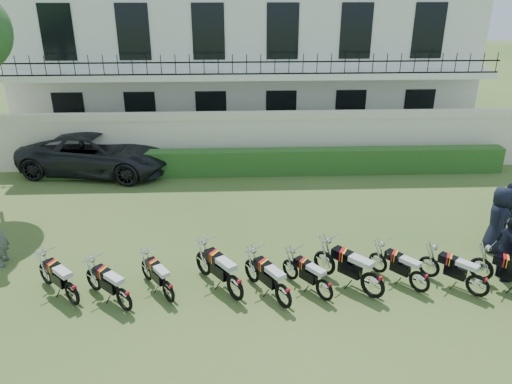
{
  "coord_description": "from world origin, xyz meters",
  "views": [
    {
      "loc": [
        -0.46,
        -11.03,
        7.17
      ],
      "look_at": [
        0.1,
        2.45,
        1.3
      ],
      "focal_mm": 35.0,
      "sensor_mm": 36.0,
      "label": 1
    }
  ],
  "objects_px": {
    "motorcycle_6": "(373,279)",
    "motorcycle_7": "(420,277)",
    "motorcycle_1": "(124,294)",
    "officer_3": "(498,219)",
    "officer_2": "(508,249)",
    "officer_4": "(509,210)",
    "motorcycle_4": "(283,291)",
    "motorcycle_8": "(479,281)",
    "suv": "(97,153)",
    "motorcycle_5": "(325,285)",
    "motorcycle_2": "(168,287)",
    "motorcycle_3": "(235,282)",
    "motorcycle_0": "(71,288)"
  },
  "relations": [
    {
      "from": "motorcycle_2",
      "to": "motorcycle_0",
      "type": "bearing_deg",
      "value": 146.44
    },
    {
      "from": "motorcycle_5",
      "to": "officer_3",
      "type": "height_order",
      "value": "officer_3"
    },
    {
      "from": "motorcycle_2",
      "to": "motorcycle_3",
      "type": "height_order",
      "value": "motorcycle_3"
    },
    {
      "from": "motorcycle_6",
      "to": "suv",
      "type": "relative_size",
      "value": 0.28
    },
    {
      "from": "motorcycle_2",
      "to": "motorcycle_4",
      "type": "relative_size",
      "value": 0.88
    },
    {
      "from": "motorcycle_1",
      "to": "officer_3",
      "type": "distance_m",
      "value": 10.18
    },
    {
      "from": "motorcycle_5",
      "to": "officer_2",
      "type": "xyz_separation_m",
      "value": [
        4.72,
        0.74,
        0.44
      ]
    },
    {
      "from": "motorcycle_5",
      "to": "officer_4",
      "type": "bearing_deg",
      "value": -10.51
    },
    {
      "from": "motorcycle_1",
      "to": "motorcycle_7",
      "type": "relative_size",
      "value": 0.99
    },
    {
      "from": "motorcycle_4",
      "to": "motorcycle_2",
      "type": "bearing_deg",
      "value": 140.92
    },
    {
      "from": "motorcycle_1",
      "to": "officer_2",
      "type": "bearing_deg",
      "value": -40.97
    },
    {
      "from": "motorcycle_0",
      "to": "suv",
      "type": "distance_m",
      "value": 8.93
    },
    {
      "from": "officer_2",
      "to": "officer_4",
      "type": "bearing_deg",
      "value": -27.35
    },
    {
      "from": "suv",
      "to": "officer_2",
      "type": "height_order",
      "value": "officer_2"
    },
    {
      "from": "motorcycle_3",
      "to": "motorcycle_6",
      "type": "height_order",
      "value": "motorcycle_6"
    },
    {
      "from": "motorcycle_7",
      "to": "motorcycle_8",
      "type": "distance_m",
      "value": 1.36
    },
    {
      "from": "motorcycle_0",
      "to": "motorcycle_3",
      "type": "height_order",
      "value": "motorcycle_3"
    },
    {
      "from": "motorcycle_6",
      "to": "officer_3",
      "type": "height_order",
      "value": "officer_3"
    },
    {
      "from": "motorcycle_3",
      "to": "officer_3",
      "type": "distance_m",
      "value": 7.63
    },
    {
      "from": "motorcycle_2",
      "to": "suv",
      "type": "relative_size",
      "value": 0.25
    },
    {
      "from": "officer_2",
      "to": "motorcycle_7",
      "type": "bearing_deg",
      "value": 102.7
    },
    {
      "from": "officer_2",
      "to": "motorcycle_5",
      "type": "bearing_deg",
      "value": 99.58
    },
    {
      "from": "motorcycle_6",
      "to": "motorcycle_4",
      "type": "bearing_deg",
      "value": 144.71
    },
    {
      "from": "motorcycle_2",
      "to": "suv",
      "type": "height_order",
      "value": "suv"
    },
    {
      "from": "motorcycle_4",
      "to": "motorcycle_7",
      "type": "relative_size",
      "value": 1.19
    },
    {
      "from": "motorcycle_7",
      "to": "motorcycle_4",
      "type": "bearing_deg",
      "value": 147.83
    },
    {
      "from": "motorcycle_2",
      "to": "officer_2",
      "type": "height_order",
      "value": "officer_2"
    },
    {
      "from": "motorcycle_7",
      "to": "officer_4",
      "type": "height_order",
      "value": "officer_4"
    },
    {
      "from": "motorcycle_5",
      "to": "suv",
      "type": "distance_m",
      "value": 11.61
    },
    {
      "from": "motorcycle_4",
      "to": "motorcycle_6",
      "type": "xyz_separation_m",
      "value": [
        2.17,
        0.3,
        0.05
      ]
    },
    {
      "from": "motorcycle_6",
      "to": "motorcycle_8",
      "type": "relative_size",
      "value": 1.17
    },
    {
      "from": "motorcycle_6",
      "to": "suv",
      "type": "distance_m",
      "value": 12.35
    },
    {
      "from": "motorcycle_7",
      "to": "suv",
      "type": "height_order",
      "value": "suv"
    },
    {
      "from": "motorcycle_8",
      "to": "officer_4",
      "type": "xyz_separation_m",
      "value": [
        2.21,
        3.0,
        0.39
      ]
    },
    {
      "from": "motorcycle_2",
      "to": "officer_4",
      "type": "height_order",
      "value": "officer_4"
    },
    {
      "from": "motorcycle_8",
      "to": "suv",
      "type": "xyz_separation_m",
      "value": [
        -11.21,
        8.86,
        0.35
      ]
    },
    {
      "from": "officer_2",
      "to": "officer_3",
      "type": "height_order",
      "value": "officer_3"
    },
    {
      "from": "motorcycle_1",
      "to": "motorcycle_8",
      "type": "xyz_separation_m",
      "value": [
        8.39,
        0.21,
        -0.0
      ]
    },
    {
      "from": "motorcycle_5",
      "to": "officer_2",
      "type": "distance_m",
      "value": 4.8
    },
    {
      "from": "motorcycle_0",
      "to": "motorcycle_7",
      "type": "height_order",
      "value": "motorcycle_0"
    },
    {
      "from": "motorcycle_5",
      "to": "motorcycle_6",
      "type": "xyz_separation_m",
      "value": [
        1.17,
        0.06,
        0.1
      ]
    },
    {
      "from": "motorcycle_4",
      "to": "motorcycle_5",
      "type": "relative_size",
      "value": 1.17
    },
    {
      "from": "motorcycle_5",
      "to": "officer_4",
      "type": "xyz_separation_m",
      "value": [
        5.92,
        3.0,
        0.41
      ]
    },
    {
      "from": "motorcycle_6",
      "to": "motorcycle_7",
      "type": "distance_m",
      "value": 1.23
    },
    {
      "from": "motorcycle_3",
      "to": "motorcycle_5",
      "type": "bearing_deg",
      "value": -38.54
    },
    {
      "from": "officer_3",
      "to": "officer_4",
      "type": "distance_m",
      "value": 1.07
    },
    {
      "from": "motorcycle_2",
      "to": "motorcycle_3",
      "type": "relative_size",
      "value": 0.86
    },
    {
      "from": "motorcycle_7",
      "to": "officer_4",
      "type": "distance_m",
      "value": 4.51
    },
    {
      "from": "motorcycle_2",
      "to": "officer_4",
      "type": "distance_m",
      "value": 10.06
    },
    {
      "from": "motorcycle_2",
      "to": "motorcycle_4",
      "type": "xyz_separation_m",
      "value": [
        2.7,
        -0.34,
        0.05
      ]
    }
  ]
}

